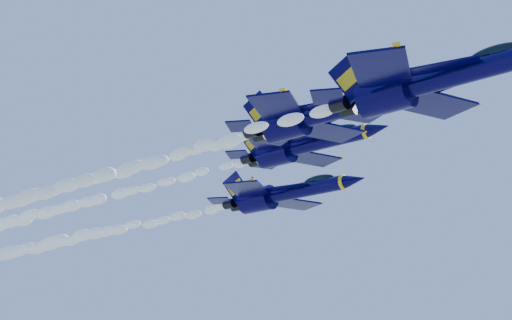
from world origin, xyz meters
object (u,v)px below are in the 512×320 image
Objects in this scene: jet_lead at (432,80)px; jet_fourth at (284,193)px; jet_second at (320,114)px; jet_third at (304,146)px.

jet_fourth reaches higher than jet_lead.
jet_fourth is at bearing 138.57° from jet_lead.
jet_lead is 42.71m from jet_fourth.
jet_second is 11.06m from jet_third.
jet_second is at bearing -48.21° from jet_third.
jet_fourth is at bearing 132.93° from jet_second.
jet_second reaches higher than jet_lead.
jet_second is at bearing 147.71° from jet_lead.
jet_lead is 0.95× the size of jet_third.
jet_third is 0.85× the size of jet_fourth.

